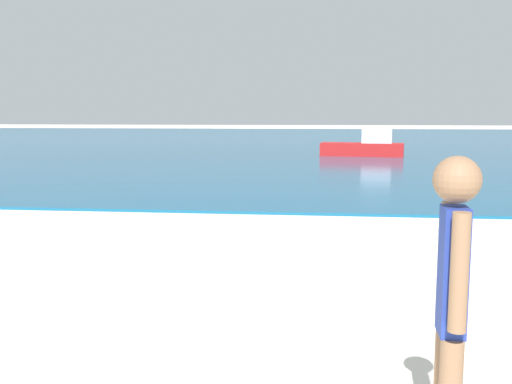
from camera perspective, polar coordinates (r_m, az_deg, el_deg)
water at (r=41.00m, az=4.50°, el=5.04°), size 160.00×60.00×0.06m
person_standing at (r=3.07m, az=18.56°, el=-10.62°), size 0.23×0.40×1.73m
boat_near at (r=26.09m, az=10.64°, el=4.40°), size 3.70×1.66×1.21m
beach_ball at (r=9.94m, az=18.56°, el=-2.80°), size 0.37×0.37×0.37m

